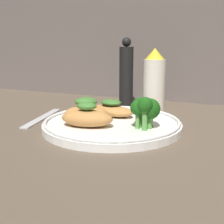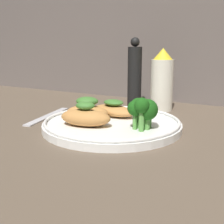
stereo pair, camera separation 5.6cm
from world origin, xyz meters
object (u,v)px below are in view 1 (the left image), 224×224
(plate, at_px, (112,124))
(sauce_bottle, at_px, (154,80))
(pepper_grinder, at_px, (126,75))
(broccoli_bunch, at_px, (145,109))

(plate, xyz_separation_m, sauce_bottle, (0.02, 0.22, 0.07))
(plate, distance_m, pepper_grinder, 0.24)
(sauce_bottle, bearing_deg, pepper_grinder, 180.00)
(broccoli_bunch, bearing_deg, pepper_grinder, 118.73)
(plate, relative_size, broccoli_bunch, 4.36)
(plate, xyz_separation_m, broccoli_bunch, (0.07, -0.01, 0.04))
(plate, height_order, broccoli_bunch, broccoli_bunch)
(sauce_bottle, xyz_separation_m, pepper_grinder, (-0.08, 0.00, 0.01))
(sauce_bottle, height_order, pepper_grinder, pepper_grinder)
(sauce_bottle, distance_m, pepper_grinder, 0.08)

